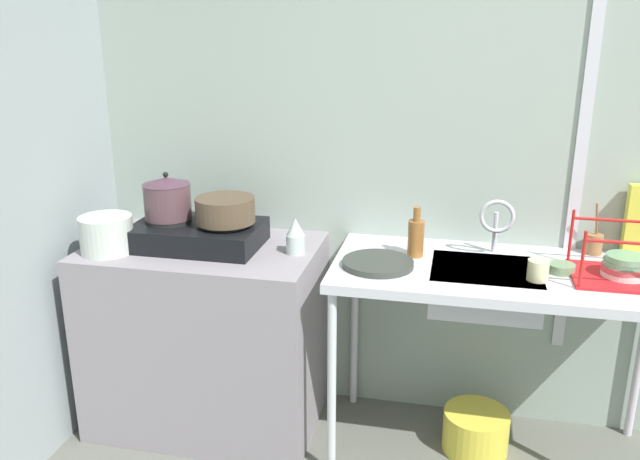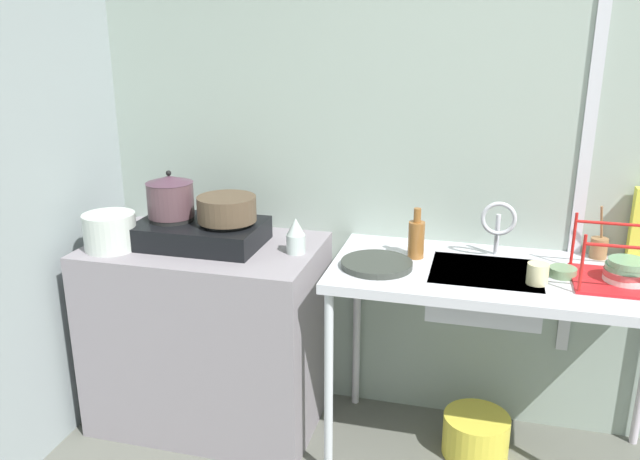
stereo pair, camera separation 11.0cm
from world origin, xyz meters
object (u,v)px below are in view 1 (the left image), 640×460
object	(u,v)px
sink_basin	(484,287)
faucet	(497,219)
frying_pan	(378,263)
small_bowl_on_drainboard	(561,268)
stove	(198,234)
bottle_by_sink	(416,237)
utensil_jar	(594,243)
pot_beside_stove	(107,234)
cup_by_rack	(538,270)
dish_rack	(623,269)
bucket_on_floor	(476,431)
pot_on_left_burner	(167,198)
pot_on_right_burner	(225,210)
percolator	(296,236)

from	to	relation	value
sink_basin	faucet	world-z (taller)	faucet
frying_pan	small_bowl_on_drainboard	distance (m)	0.72
stove	frying_pan	distance (m)	0.81
bottle_by_sink	utensil_jar	size ratio (longest dim) A/B	0.93
pot_beside_stove	cup_by_rack	xyz separation A→B (m)	(1.78, 0.06, -0.04)
frying_pan	dish_rack	xyz separation A→B (m)	(0.94, 0.07, 0.03)
frying_pan	pot_beside_stove	bearing A→B (deg)	-176.24
faucet	dish_rack	xyz separation A→B (m)	(0.47, -0.16, -0.12)
dish_rack	small_bowl_on_drainboard	distance (m)	0.22
small_bowl_on_drainboard	faucet	bearing A→B (deg)	151.01
faucet	bottle_by_sink	distance (m)	0.34
sink_basin	bucket_on_floor	size ratio (longest dim) A/B	1.50
stove	small_bowl_on_drainboard	bearing A→B (deg)	0.23
frying_pan	dish_rack	distance (m)	0.94
cup_by_rack	utensil_jar	distance (m)	0.45
pot_on_left_burner	pot_on_right_burner	world-z (taller)	pot_on_left_burner
dish_rack	bucket_on_floor	xyz separation A→B (m)	(-0.49, 0.03, -0.82)
frying_pan	bucket_on_floor	world-z (taller)	frying_pan
pot_on_right_burner	small_bowl_on_drainboard	distance (m)	1.40
faucet	utensil_jar	world-z (taller)	faucet
pot_on_left_burner	bottle_by_sink	bearing A→B (deg)	3.92
cup_by_rack	bottle_by_sink	size ratio (longest dim) A/B	0.38
pot_beside_stove	frying_pan	xyz separation A→B (m)	(1.16, 0.08, -0.07)
faucet	cup_by_rack	xyz separation A→B (m)	(0.15, -0.24, -0.12)
cup_by_rack	faucet	bearing A→B (deg)	122.17
frying_pan	bucket_on_floor	size ratio (longest dim) A/B	1.01
pot_on_right_burner	faucet	bearing A→B (deg)	7.34
stove	percolator	world-z (taller)	percolator
pot_on_right_burner	small_bowl_on_drainboard	size ratio (longest dim) A/B	2.44
stove	dish_rack	world-z (taller)	dish_rack
utensil_jar	percolator	bearing A→B (deg)	-167.96
pot_on_left_burner	pot_on_right_burner	size ratio (longest dim) A/B	0.81
frying_pan	bottle_by_sink	xyz separation A→B (m)	(0.14, 0.15, 0.07)
pot_on_right_burner	bottle_by_sink	xyz separation A→B (m)	(0.81, 0.07, -0.09)
percolator	cup_by_rack	xyz separation A→B (m)	(0.98, -0.10, -0.04)
pot_beside_stove	small_bowl_on_drainboard	xyz separation A→B (m)	(1.88, 0.16, -0.06)
pot_on_left_burner	cup_by_rack	size ratio (longest dim) A/B	2.58
pot_beside_stove	bucket_on_floor	bearing A→B (deg)	6.20
sink_basin	stove	bearing A→B (deg)	179.45
stove	dish_rack	xyz separation A→B (m)	(1.75, -0.01, -0.01)
pot_on_right_burner	bottle_by_sink	world-z (taller)	pot_on_right_burner
small_bowl_on_drainboard	bottle_by_sink	bearing A→B (deg)	173.32
pot_on_right_burner	frying_pan	world-z (taller)	pot_on_right_burner
stove	pot_on_left_burner	distance (m)	0.21
stove	small_bowl_on_drainboard	xyz separation A→B (m)	(1.53, 0.01, -0.04)
pot_on_left_burner	pot_beside_stove	size ratio (longest dim) A/B	0.93
pot_on_right_burner	dish_rack	distance (m)	1.62
stove	bucket_on_floor	distance (m)	1.51
pot_on_right_burner	bucket_on_floor	world-z (taller)	pot_on_right_burner
percolator	sink_basin	size ratio (longest dim) A/B	0.36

